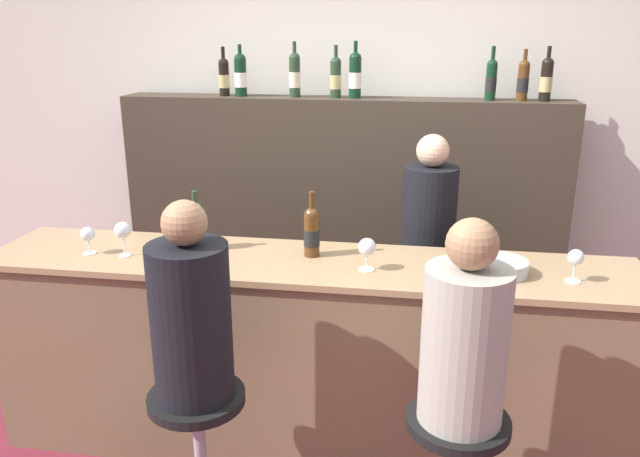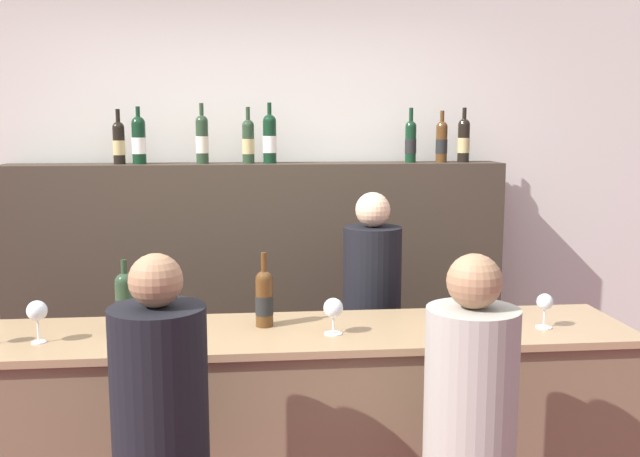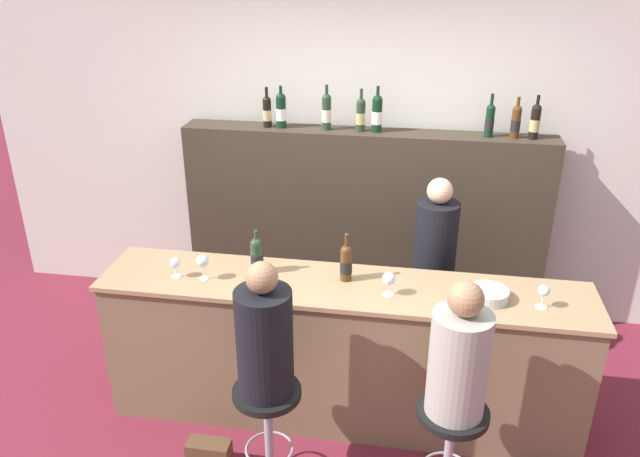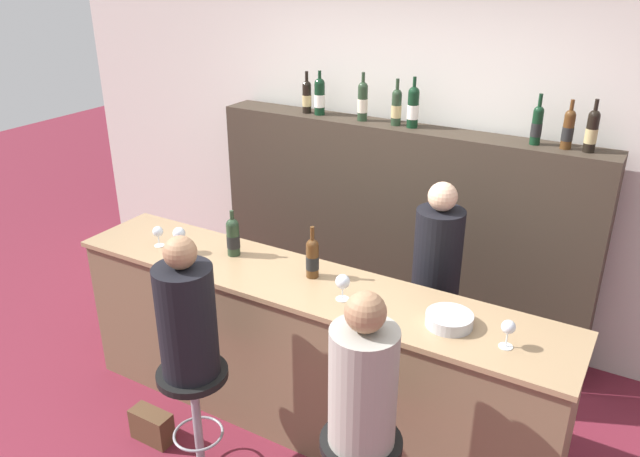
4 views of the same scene
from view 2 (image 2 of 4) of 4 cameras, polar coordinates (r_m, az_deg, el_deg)
The scene contains 20 objects.
wall_back at distance 4.36m, azimuth -5.07°, elevation 1.37°, with size 6.40×0.05×2.60m.
bar_counter at distance 3.11m, azimuth -4.50°, elevation -16.98°, with size 3.04×0.57×1.00m.
back_bar_cabinet at distance 4.23m, azimuth -4.94°, elevation -5.70°, with size 2.85×0.28×1.61m.
wine_bottle_counter_0 at distance 3.01m, azimuth -15.31°, elevation -5.61°, with size 0.08×0.08×0.29m.
wine_bottle_counter_1 at distance 2.97m, azimuth -4.48°, elevation -5.54°, with size 0.07×0.07×0.31m.
wine_bottle_backbar_0 at distance 4.17m, azimuth -15.79°, elevation 6.67°, with size 0.07×0.07×0.31m.
wine_bottle_backbar_1 at distance 4.15m, azimuth -14.30°, elevation 6.89°, with size 0.08×0.08×0.32m.
wine_bottle_backbar_2 at distance 4.11m, azimuth -9.41°, elevation 7.09°, with size 0.07×0.07×0.34m.
wine_bottle_backbar_3 at distance 4.11m, azimuth -5.76°, elevation 7.00°, with size 0.07×0.07×0.32m.
wine_bottle_backbar_4 at distance 4.11m, azimuth -4.05°, elevation 7.21°, with size 0.08×0.08×0.34m.
wine_bottle_backbar_5 at distance 4.21m, azimuth 7.26°, elevation 6.97°, with size 0.07×0.07×0.32m.
wine_bottle_backbar_6 at distance 4.26m, azimuth 9.70°, elevation 6.90°, with size 0.07×0.07×0.30m.
wine_bottle_backbar_7 at distance 4.29m, azimuth 11.42°, elevation 6.97°, with size 0.07×0.07×0.32m.
wine_glass_1 at distance 2.95m, azimuth -21.70°, elevation -6.20°, with size 0.08×0.08×0.17m.
wine_glass_2 at distance 2.86m, azimuth 1.07°, elevation -6.46°, with size 0.08×0.08×0.15m.
wine_glass_3 at distance 3.09m, azimuth 17.54°, elevation -5.73°, with size 0.07×0.07×0.14m.
metal_bowl at distance 3.04m, azimuth 11.98°, elevation -7.12°, with size 0.24×0.24×0.06m.
guest_seated_left at distance 2.38m, azimuth -12.71°, elevation -12.72°, with size 0.31×0.31×0.79m.
guest_seated_right at distance 2.47m, azimuth 11.99°, elevation -12.08°, with size 0.31×0.31×0.77m.
bartender at distance 3.67m, azimuth 4.12°, elevation -9.67°, with size 0.29×0.29×1.50m.
Camera 2 is at (-0.05, -2.55, 1.84)m, focal length 40.00 mm.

